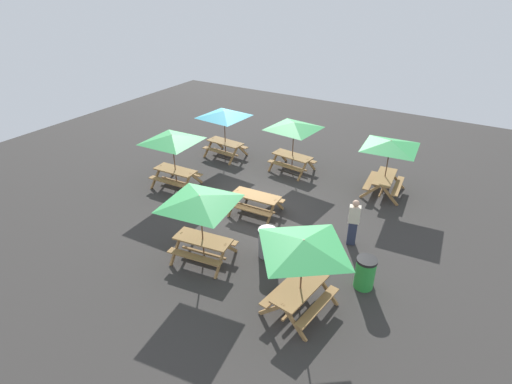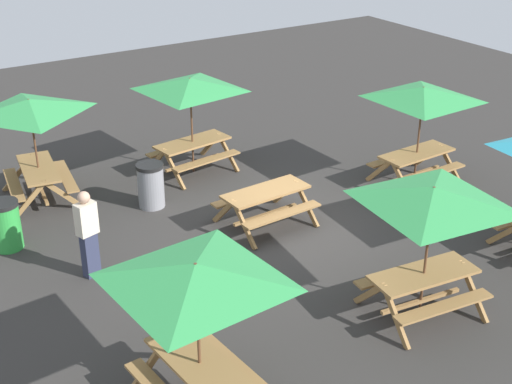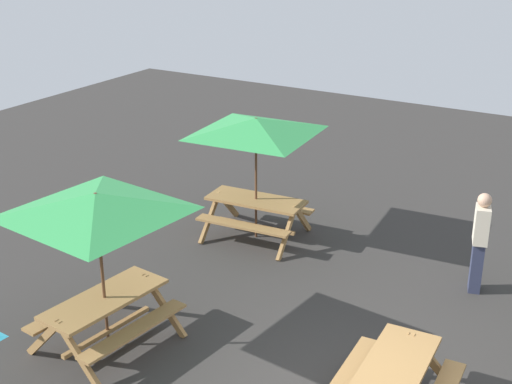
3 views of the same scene
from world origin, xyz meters
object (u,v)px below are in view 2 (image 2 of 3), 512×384
Objects in this scene: picnic_table_0 at (30,113)px; picnic_table_5 at (432,205)px; picnic_table_1 at (196,285)px; person_standing at (88,232)px; picnic_table_2 at (266,200)px; picnic_table_3 at (422,101)px; trash_bin_gray at (151,185)px; picnic_table_4 at (190,91)px; trash_bin_green at (6,225)px.

picnic_table_5 is (3.99, -7.59, 0.00)m from picnic_table_0.
person_standing is at bearing -3.86° from picnic_table_1.
picnic_table_2 is 4.25m from picnic_table_3.
person_standing is (-7.72, 0.18, -1.10)m from picnic_table_3.
picnic_table_3 is at bearing -108.38° from picnic_table_0.
trash_bin_gray is 2.90m from person_standing.
picnic_table_4 is at bearing -156.12° from person_standing.
picnic_table_3 reaches higher than picnic_table_2.
picnic_table_5 is 2.87× the size of trash_bin_green.
trash_bin_gray is (1.90, -1.61, -1.49)m from picnic_table_0.
person_standing is (-3.72, -3.15, -1.10)m from picnic_table_4.
trash_bin_green is (-5.19, 5.82, -1.49)m from picnic_table_5.
picnic_table_0 is 8.57m from picnic_table_5.
trash_bin_green is (-4.73, -1.34, -1.49)m from picnic_table_4.
person_standing is at bearing 176.26° from picnic_table_3.
person_standing is at bearing 142.60° from picnic_table_5.
picnic_table_5 is 7.94m from trash_bin_green.
picnic_table_0 and picnic_table_3 have the same top height.
person_standing is (1.00, -1.81, 0.39)m from trash_bin_green.
picnic_table_5 is 2.87× the size of trash_bin_gray.
picnic_table_5 is at bearing -86.54° from picnic_table_2.
picnic_table_3 is at bearing -47.54° from picnic_table_4.
trash_bin_green is at bearing 138.10° from picnic_table_5.
picnic_table_4 is at bearing 100.07° from picnic_table_5.
picnic_table_3 is at bearing 53.73° from picnic_table_5.
picnic_table_5 is (-3.53, -3.83, 0.00)m from picnic_table_3.
picnic_table_4 is (3.67, 7.19, 0.00)m from picnic_table_1.
person_standing is (-2.09, -1.97, 0.39)m from trash_bin_gray.
picnic_table_1 is 1.01× the size of picnic_table_4.
picnic_table_4 is (3.53, -0.43, 0.00)m from picnic_table_0.
picnic_table_3 is 2.88× the size of trash_bin_gray.
trash_bin_green is 2.11m from person_standing.
person_standing is at bearing -61.00° from trash_bin_green.
picnic_table_3 is 1.01× the size of picnic_table_4.
picnic_table_2 is at bearing 103.15° from picnic_table_5.
picnic_table_1 is 6.13m from trash_bin_green.
picnic_table_5 is at bearing -94.15° from picnic_table_1.
picnic_table_1 is 8.58m from picnic_table_3.
picnic_table_1 is 1.69× the size of person_standing.
picnic_table_4 is 5.00m from person_standing.
picnic_table_5 is at bearing -48.29° from trash_bin_green.
picnic_table_2 is 1.91× the size of trash_bin_green.
picnic_table_0 is at bearing 151.02° from picnic_table_3.
picnic_table_0 is 7.62m from picnic_table_1.
picnic_table_4 is (-3.99, 3.32, 0.00)m from picnic_table_3.
picnic_table_5 is at bearing -144.12° from picnic_table_0.
picnic_table_0 and picnic_table_5 have the same top height.
picnic_table_1 is at bearing -135.72° from picnic_table_2.
picnic_table_0 is 2.90m from trash_bin_gray.
picnic_table_4 is at bearing -31.64° from picnic_table_1.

